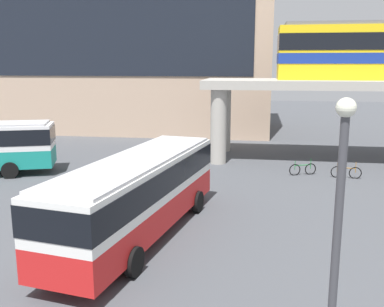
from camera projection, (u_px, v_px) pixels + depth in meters
name	position (u px, v px, depth m)	size (l,w,h in m)	color
ground_plane	(151.00, 180.00, 25.72)	(120.00, 120.00, 0.00)	#47494F
station_building	(119.00, 27.00, 45.44)	(31.57, 13.29, 21.12)	tan
bus_main	(139.00, 188.00, 16.92)	(4.44, 11.31, 3.22)	red
bicycle_green	(303.00, 169.00, 26.93)	(1.70, 0.68, 1.04)	black
bicycle_brown	(346.00, 172.00, 26.17)	(1.79, 0.20, 1.04)	black
pedestrian_waiting_near_stop	(167.00, 169.00, 24.73)	(0.42, 0.32, 1.84)	maroon
lamp_post	(337.00, 233.00, 8.06)	(0.36, 0.36, 6.16)	#3F3F44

